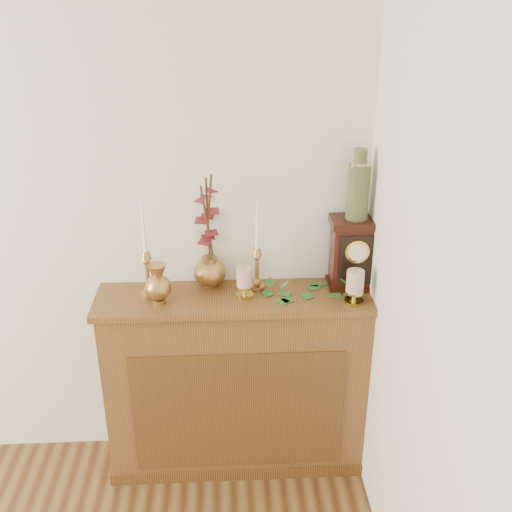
{
  "coord_description": "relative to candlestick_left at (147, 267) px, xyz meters",
  "views": [
    {
      "loc": [
        1.37,
        -0.24,
        2.19
      ],
      "look_at": [
        1.49,
        2.05,
        1.14
      ],
      "focal_mm": 42.0,
      "sensor_mm": 36.0,
      "label": 1
    }
  ],
  "objects": [
    {
      "name": "console_shelf",
      "position": [
        0.38,
        -0.01,
        -0.64
      ],
      "size": [
        1.24,
        0.34,
        0.93
      ],
      "color": "brown",
      "rests_on": "ground"
    },
    {
      "name": "candlestick_left",
      "position": [
        0.0,
        0.0,
        0.0
      ],
      "size": [
        0.07,
        0.07,
        0.45
      ],
      "rotation": [
        0.0,
        0.0,
        -0.25
      ],
      "color": "tan",
      "rests_on": "console_shelf"
    },
    {
      "name": "candlestick_center",
      "position": [
        0.48,
        0.05,
        -0.01
      ],
      "size": [
        0.07,
        0.07,
        0.41
      ],
      "rotation": [
        0.0,
        0.0,
        -0.16
      ],
      "color": "tan",
      "rests_on": "console_shelf"
    },
    {
      "name": "bud_vase",
      "position": [
        0.05,
        -0.06,
        -0.06
      ],
      "size": [
        0.11,
        0.11,
        0.18
      ],
      "rotation": [
        0.0,
        0.0,
        -0.32
      ],
      "color": "tan",
      "rests_on": "console_shelf"
    },
    {
      "name": "ginger_jar",
      "position": [
        0.26,
        0.13,
        0.1
      ],
      "size": [
        0.22,
        0.24,
        0.55
      ],
      "rotation": [
        0.0,
        0.0,
        -0.12
      ],
      "color": "tan",
      "rests_on": "console_shelf"
    },
    {
      "name": "pillar_candle_left",
      "position": [
        0.42,
        -0.02,
        -0.07
      ],
      "size": [
        0.08,
        0.08,
        0.15
      ],
      "rotation": [
        0.0,
        0.0,
        -0.27
      ],
      "color": "gold",
      "rests_on": "console_shelf"
    },
    {
      "name": "pillar_candle_right",
      "position": [
        0.89,
        -0.1,
        -0.06
      ],
      "size": [
        0.08,
        0.08,
        0.16
      ],
      "rotation": [
        0.0,
        0.0,
        -0.02
      ],
      "color": "gold",
      "rests_on": "console_shelf"
    },
    {
      "name": "ivy_garland",
      "position": [
        0.72,
        0.0,
        -0.13
      ],
      "size": [
        0.48,
        0.17,
        0.08
      ],
      "rotation": [
        0.0,
        0.0,
        -0.43
      ],
      "color": "#286929",
      "rests_on": "console_shelf"
    },
    {
      "name": "mantel_clock",
      "position": [
        0.91,
        0.05,
        0.01
      ],
      "size": [
        0.22,
        0.16,
        0.33
      ],
      "rotation": [
        0.0,
        0.0,
        -0.01
      ],
      "color": "black",
      "rests_on": "console_shelf"
    },
    {
      "name": "ceramic_vase",
      "position": [
        0.91,
        0.06,
        0.32
      ],
      "size": [
        0.1,
        0.1,
        0.31
      ],
      "rotation": [
        0.0,
        0.0,
        -0.01
      ],
      "color": "#1B362B",
      "rests_on": "mantel_clock"
    }
  ]
}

